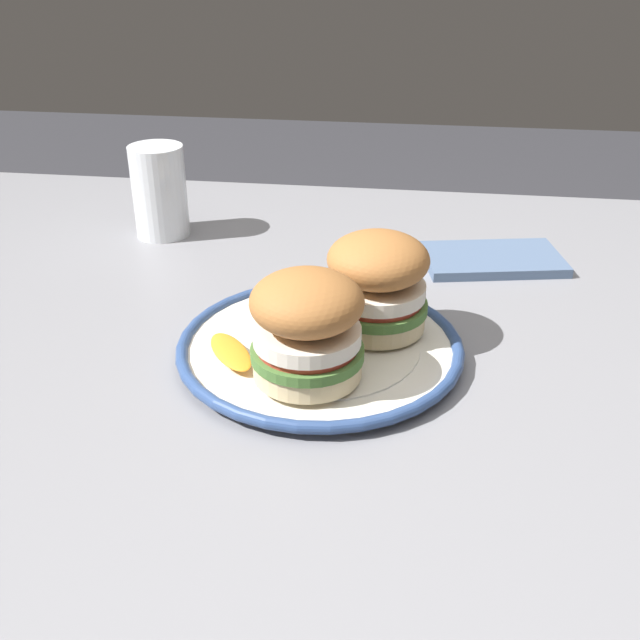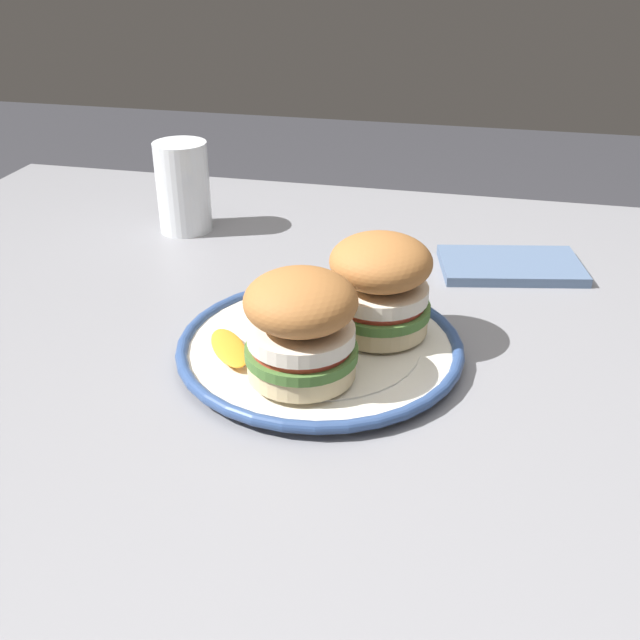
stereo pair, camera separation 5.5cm
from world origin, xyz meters
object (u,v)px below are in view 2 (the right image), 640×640
object	(u,v)px
dinner_plate	(320,347)
sandwich_half_right	(301,325)
sandwich_half_left	(380,283)
dining_table	(397,418)
drinking_glass	(184,192)

from	to	relation	value
dinner_plate	sandwich_half_right	distance (m)	0.09
sandwich_half_left	sandwich_half_right	bearing A→B (deg)	-119.28
dining_table	dinner_plate	xyz separation A→B (m)	(-0.08, -0.03, 0.09)
dinner_plate	sandwich_half_left	world-z (taller)	sandwich_half_left
sandwich_half_left	sandwich_half_right	distance (m)	0.11
dining_table	sandwich_half_right	size ratio (longest dim) A/B	10.27
dining_table	drinking_glass	size ratio (longest dim) A/B	11.82
dining_table	sandwich_half_left	bearing A→B (deg)	167.56
dinner_plate	dining_table	bearing A→B (deg)	21.08
dinner_plate	drinking_glass	xyz separation A→B (m)	(-0.26, 0.29, 0.05)
sandwich_half_left	sandwich_half_right	xyz separation A→B (m)	(-0.06, -0.10, 0.00)
dinner_plate	sandwich_half_left	bearing A→B (deg)	34.00
dining_table	drinking_glass	distance (m)	0.45
dining_table	dinner_plate	bearing A→B (deg)	-158.92
dining_table	dinner_plate	distance (m)	0.13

